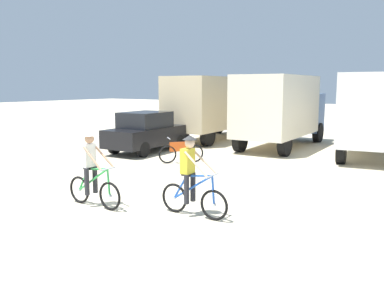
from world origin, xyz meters
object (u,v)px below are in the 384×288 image
box_truck_tan_camper (212,105)px  sedan_parked (147,132)px  bicycle_spare (181,152)px  box_truck_white_box (375,111)px  cyclist_cowboy_hat (191,179)px  cyclist_orange_shirt (92,172)px  box_truck_cream_rv (281,108)px

box_truck_tan_camper → sedan_parked: bearing=-93.0°
box_truck_tan_camper → bicycle_spare: size_ratio=5.14×
box_truck_white_box → cyclist_cowboy_hat: (-1.84, -10.62, -1.03)m
cyclist_cowboy_hat → bicycle_spare: cyclist_cowboy_hat is taller
cyclist_orange_shirt → bicycle_spare: bearing=104.6°
box_truck_white_box → sedan_parked: box_truck_white_box is taller
box_truck_cream_rv → sedan_parked: size_ratio=1.59×
sedan_parked → cyclist_orange_shirt: bearing=-58.7°
box_truck_tan_camper → bicycle_spare: 7.00m
box_truck_tan_camper → box_truck_cream_rv: 4.17m
box_truck_cream_rv → bicycle_spare: 6.22m
box_truck_tan_camper → cyclist_orange_shirt: bearing=-71.6°
box_truck_white_box → sedan_parked: 9.60m
cyclist_orange_shirt → bicycle_spare: 5.94m
box_truck_tan_camper → box_truck_cream_rv: same height
box_truck_cream_rv → sedan_parked: (-4.40, -4.50, -0.99)m
cyclist_orange_shirt → box_truck_white_box: bearing=69.6°
bicycle_spare → cyclist_orange_shirt: bearing=-75.4°
box_truck_tan_camper → cyclist_cowboy_hat: box_truck_tan_camper is taller
sedan_parked → bicycle_spare: bearing=-25.3°
cyclist_cowboy_hat → box_truck_white_box: bearing=80.2°
cyclist_orange_shirt → bicycle_spare: cyclist_orange_shirt is taller
box_truck_tan_camper → sedan_parked: size_ratio=1.60×
box_truck_tan_camper → cyclist_orange_shirt: (4.03, -12.09, -1.03)m
box_truck_white_box → cyclist_cowboy_hat: bearing=-99.8°
box_truck_cream_rv → sedan_parked: box_truck_cream_rv is taller
cyclist_cowboy_hat → bicycle_spare: size_ratio=1.36×
sedan_parked → box_truck_white_box: bearing=26.8°
bicycle_spare → box_truck_tan_camper: bearing=111.8°
cyclist_cowboy_hat → box_truck_cream_rv: bearing=101.9°
bicycle_spare → cyclist_cowboy_hat: bearing=-52.2°
box_truck_cream_rv → cyclist_cowboy_hat: box_truck_cream_rv is taller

